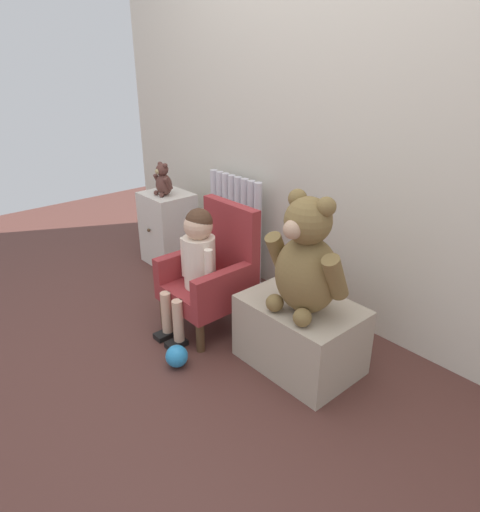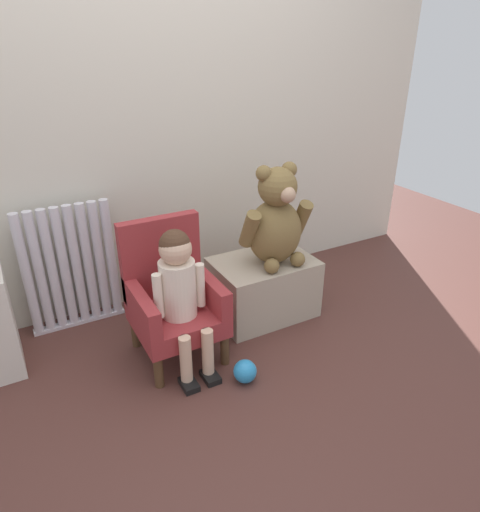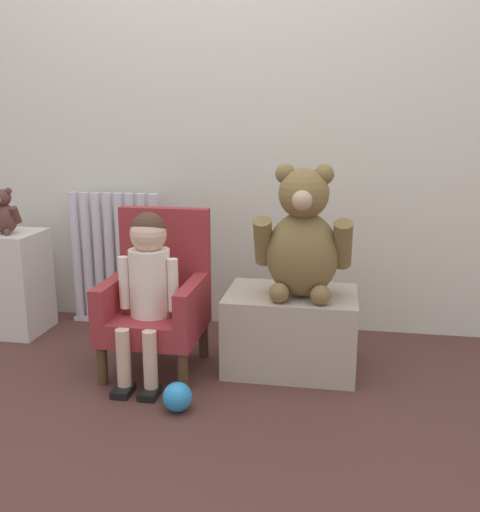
{
  "view_description": "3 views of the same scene",
  "coord_description": "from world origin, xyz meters",
  "views": [
    {
      "loc": [
        1.6,
        -0.86,
        1.41
      ],
      "look_at": [
        0.08,
        0.47,
        0.51
      ],
      "focal_mm": 32.0,
      "sensor_mm": 36.0,
      "label": 1
    },
    {
      "loc": [
        -0.82,
        -1.34,
        1.47
      ],
      "look_at": [
        0.18,
        0.47,
        0.47
      ],
      "focal_mm": 32.0,
      "sensor_mm": 36.0,
      "label": 2
    },
    {
      "loc": [
        0.58,
        -1.75,
        1.06
      ],
      "look_at": [
        0.18,
        0.5,
        0.51
      ],
      "focal_mm": 40.0,
      "sensor_mm": 36.0,
      "label": 3
    }
  ],
  "objects": [
    {
      "name": "ground_plane",
      "position": [
        0.0,
        0.0,
        0.0
      ],
      "size": [
        6.0,
        6.0,
        0.0
      ],
      "primitive_type": "plane",
      "color": "#4E2B25"
    },
    {
      "name": "low_bench",
      "position": [
        0.39,
        0.58,
        0.17
      ],
      "size": [
        0.56,
        0.39,
        0.34
      ],
      "primitive_type": "cube",
      "color": "tan",
      "rests_on": "ground_plane"
    },
    {
      "name": "large_teddy_bear",
      "position": [
        0.43,
        0.54,
        0.58
      ],
      "size": [
        0.4,
        0.28,
        0.55
      ],
      "color": "brown",
      "rests_on": "low_bench"
    },
    {
      "name": "radiator",
      "position": [
        -0.57,
        0.99,
        0.35
      ],
      "size": [
        0.5,
        0.05,
        0.7
      ],
      "color": "silver",
      "rests_on": "ground_plane"
    },
    {
      "name": "small_dresser",
      "position": [
        -1.05,
        0.78,
        0.26
      ],
      "size": [
        0.34,
        0.32,
        0.52
      ],
      "color": "beige",
      "rests_on": "ground_plane"
    },
    {
      "name": "child_armchair",
      "position": [
        -0.18,
        0.51,
        0.31
      ],
      "size": [
        0.4,
        0.42,
        0.69
      ],
      "color": "maroon",
      "rests_on": "ground_plane"
    },
    {
      "name": "back_wall",
      "position": [
        0.0,
        1.12,
        1.2
      ],
      "size": [
        3.8,
        0.05,
        2.4
      ],
      "primitive_type": "cube",
      "color": "beige",
      "rests_on": "ground_plane"
    },
    {
      "name": "child_figure",
      "position": [
        -0.18,
        0.39,
        0.45
      ],
      "size": [
        0.25,
        0.35,
        0.7
      ],
      "color": "beige",
      "rests_on": "ground_plane"
    },
    {
      "name": "small_teddy_bear",
      "position": [
        -1.03,
        0.75,
        0.62
      ],
      "size": [
        0.16,
        0.12,
        0.23
      ],
      "color": "brown",
      "rests_on": "small_dresser"
    },
    {
      "name": "toy_ball",
      "position": [
        0.01,
        0.12,
        0.06
      ],
      "size": [
        0.11,
        0.11,
        0.11
      ],
      "primitive_type": "sphere",
      "color": "#2A88C7",
      "rests_on": "ground_plane"
    }
  ]
}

